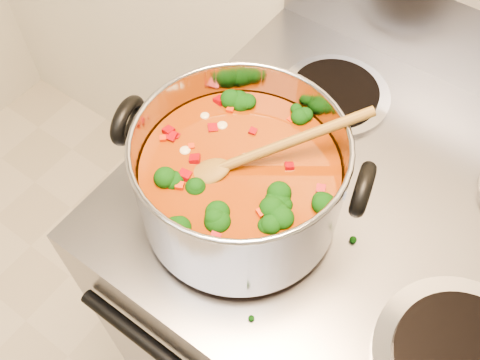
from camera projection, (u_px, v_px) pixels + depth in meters
The scene contains 4 objects.
electric_range at pixel (343, 312), 1.20m from camera, with size 0.79×0.71×1.08m.
stockpot at pixel (240, 179), 0.75m from camera, with size 0.35×0.29×0.17m.
wooden_spoon at pixel (249, 157), 0.71m from camera, with size 0.19×0.21×0.09m.
cooktop_crumbs at pixel (275, 141), 0.90m from camera, with size 0.19×0.37×0.01m.
Camera 1 is at (0.13, 0.68, 1.63)m, focal length 40.00 mm.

